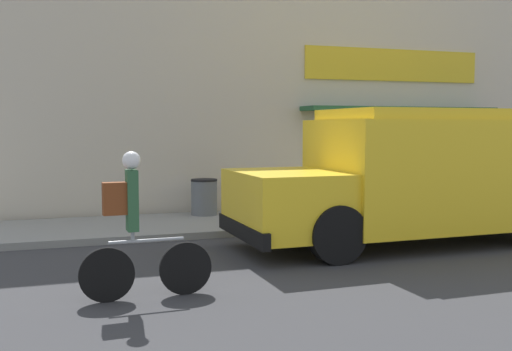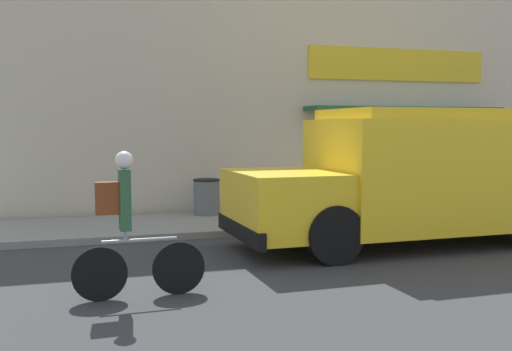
# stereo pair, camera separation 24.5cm
# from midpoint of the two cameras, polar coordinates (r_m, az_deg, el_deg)

# --- Properties ---
(ground_plane) EXTENTS (70.00, 70.00, 0.00)m
(ground_plane) POSITION_cam_midpoint_polar(r_m,az_deg,el_deg) (12.06, 15.36, -4.77)
(ground_plane) COLOR #38383A
(sidewalk) EXTENTS (28.00, 2.48, 0.12)m
(sidewalk) POSITION_cam_midpoint_polar(r_m,az_deg,el_deg) (13.10, 12.46, -3.69)
(sidewalk) COLOR gray
(sidewalk) RESTS_ON ground_plane
(storefront) EXTENTS (16.53, 0.96, 5.71)m
(storefront) POSITION_cam_midpoint_polar(r_m,az_deg,el_deg) (14.28, 9.90, 8.24)
(storefront) COLOR beige
(storefront) RESTS_ON ground_plane
(school_bus) EXTENTS (6.12, 2.64, 2.23)m
(school_bus) POSITION_cam_midpoint_polar(r_m,az_deg,el_deg) (10.38, 16.97, 0.13)
(school_bus) COLOR yellow
(school_bus) RESTS_ON ground_plane
(cyclist) EXTENTS (1.51, 0.20, 1.67)m
(cyclist) POSITION_cam_midpoint_polar(r_m,az_deg,el_deg) (6.87, -11.06, -4.83)
(cyclist) COLOR black
(cyclist) RESTS_ON ground_plane
(trash_bin) EXTENTS (0.54, 0.54, 0.74)m
(trash_bin) POSITION_cam_midpoint_polar(r_m,az_deg,el_deg) (12.42, -4.18, -2.04)
(trash_bin) COLOR slate
(trash_bin) RESTS_ON sidewalk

